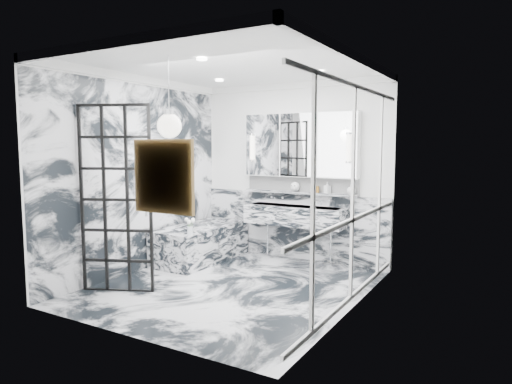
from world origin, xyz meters
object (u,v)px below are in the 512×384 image
Objects in this scene: crittall_door at (116,200)px; bathtub at (201,243)px; mirror_cabinet at (300,145)px; trough_sink at (295,215)px.

crittall_door is 1.97m from bathtub.
bathtub is at bearing -147.94° from mirror_cabinet.
crittall_door is 2.78m from trough_sink.
crittall_door is 1.40× the size of bathtub.
mirror_cabinet is at bearing 90.00° from trough_sink.
mirror_cabinet is 1.15× the size of bathtub.
trough_sink is 0.97× the size of bathtub.
crittall_door is at bearing -118.01° from trough_sink.
bathtub is (-0.04, 1.76, -0.88)m from crittall_door.
bathtub is at bearing -153.52° from trough_sink.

